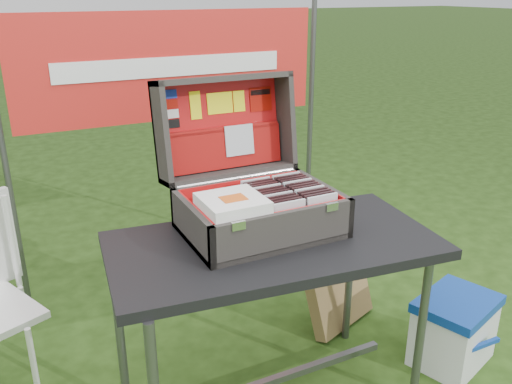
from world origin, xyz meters
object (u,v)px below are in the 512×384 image
table (273,327)px  suitcase (253,159)px  cooler (454,330)px  cardboard_box (337,284)px

table → suitcase: size_ratio=2.12×
suitcase → cooler: (0.91, -0.28, -0.89)m
table → suitcase: 0.69m
table → suitcase: suitcase is taller
cooler → suitcase: bearing=144.1°
table → cardboard_box: table is taller
suitcase → cardboard_box: bearing=21.4°
cooler → cardboard_box: cardboard_box is taller
cooler → cardboard_box: bearing=101.9°
cooler → cardboard_box: (-0.31, 0.52, 0.06)m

